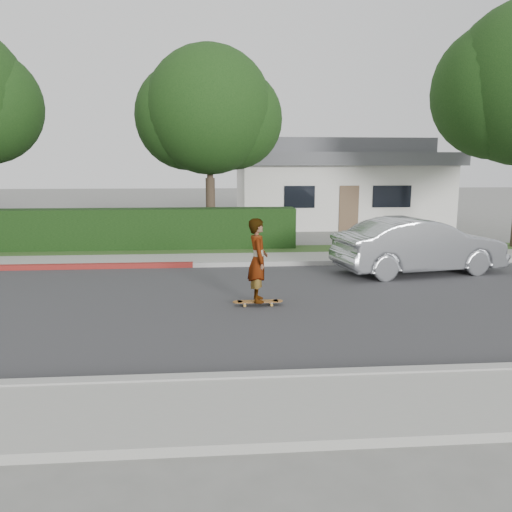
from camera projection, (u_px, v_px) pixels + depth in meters
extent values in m
plane|color=slate|center=(138.00, 306.00, 10.70)|extent=(120.00, 120.00, 0.00)
cube|color=#2D2D30|center=(138.00, 306.00, 10.70)|extent=(60.00, 8.00, 0.01)
cube|color=#9E9E99|center=(91.00, 384.00, 6.67)|extent=(60.00, 0.20, 0.15)
cube|color=gray|center=(72.00, 419.00, 5.79)|extent=(60.00, 1.60, 0.12)
cube|color=#9E9E99|center=(159.00, 265.00, 14.71)|extent=(60.00, 0.20, 0.15)
cube|color=gray|center=(162.00, 260.00, 15.60)|extent=(60.00, 1.60, 0.12)
cube|color=#2D4C1E|center=(167.00, 252.00, 17.17)|extent=(60.00, 1.60, 0.10)
cube|color=black|center=(81.00, 231.00, 17.40)|extent=(15.00, 1.00, 1.50)
cylinder|color=#33261C|center=(211.00, 211.00, 19.43)|extent=(0.36, 0.36, 2.52)
cylinder|color=#33261C|center=(210.00, 161.00, 19.10)|extent=(0.24, 0.24, 2.10)
sphere|color=black|center=(209.00, 110.00, 18.76)|extent=(4.80, 4.80, 4.80)
sphere|color=black|center=(188.00, 117.00, 19.13)|extent=(4.08, 4.08, 4.08)
sphere|color=black|center=(233.00, 119.00, 19.18)|extent=(3.84, 3.84, 3.84)
sphere|color=black|center=(501.00, 91.00, 17.42)|extent=(4.76, 4.76, 4.76)
cube|color=beige|center=(333.00, 194.00, 26.77)|extent=(10.00, 8.00, 3.00)
cube|color=#4C4C51|center=(334.00, 160.00, 26.45)|extent=(10.60, 8.60, 0.60)
cube|color=#4C4C51|center=(334.00, 148.00, 26.35)|extent=(8.40, 6.40, 0.80)
cube|color=black|center=(300.00, 197.00, 22.61)|extent=(1.40, 0.06, 1.00)
cube|color=black|center=(392.00, 196.00, 22.95)|extent=(1.80, 0.06, 1.00)
cube|color=brown|center=(349.00, 209.00, 22.89)|extent=(0.90, 0.06, 2.10)
cylinder|color=#B68332|center=(245.00, 306.00, 10.58)|extent=(0.06, 0.03, 0.06)
cylinder|color=#B68332|center=(244.00, 303.00, 10.74)|extent=(0.06, 0.03, 0.06)
cylinder|color=#B68332|center=(272.00, 305.00, 10.63)|extent=(0.06, 0.03, 0.06)
cylinder|color=#B68332|center=(271.00, 303.00, 10.79)|extent=(0.06, 0.03, 0.06)
cube|color=silver|center=(244.00, 303.00, 10.65)|extent=(0.05, 0.17, 0.02)
cube|color=silver|center=(271.00, 302.00, 10.71)|extent=(0.05, 0.17, 0.02)
cube|color=brown|center=(258.00, 301.00, 10.68)|extent=(0.87, 0.22, 0.02)
cylinder|color=brown|center=(238.00, 302.00, 10.64)|extent=(0.21, 0.21, 0.02)
cylinder|color=brown|center=(278.00, 301.00, 10.72)|extent=(0.21, 0.21, 0.02)
imported|color=white|center=(258.00, 260.00, 10.52)|extent=(0.44, 0.66, 1.78)
imported|color=#ABADB2|center=(419.00, 246.00, 13.87)|extent=(4.93, 2.46, 1.55)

